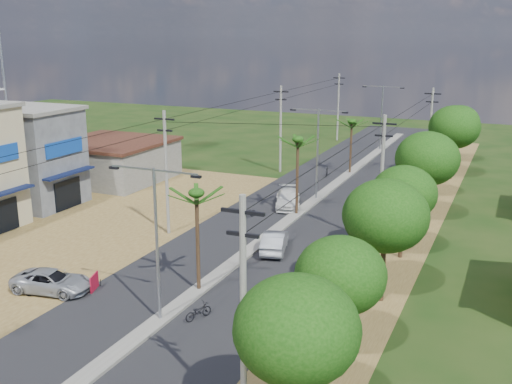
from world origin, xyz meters
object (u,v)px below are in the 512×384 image
car_silver_mid (275,242)px  car_parked_silver (52,282)px  car_white_far (288,199)px  car_parked_dark (52,282)px  roadside_sign (94,283)px  moto_rider_east (198,312)px

car_silver_mid → car_parked_silver: bearing=36.2°
car_white_far → car_parked_silver: bearing=-125.7°
car_parked_dark → car_silver_mid: bearing=-55.8°
car_white_far → roadside_sign: car_white_far is taller
car_silver_mid → roadside_sign: bearing=40.1°
car_silver_mid → car_parked_dark: car_silver_mid is taller
car_white_far → moto_rider_east: (3.16, -20.97, -0.28)m
car_silver_mid → car_parked_dark: bearing=36.3°
car_parked_dark → roadside_sign: (2.00, 1.22, -0.16)m
car_white_far → car_parked_dark: car_white_far is taller
roadside_sign → car_white_far: bearing=60.8°
car_white_far → moto_rider_east: 21.21m
car_parked_silver → car_silver_mid: bearing=-48.7°
car_silver_mid → car_white_far: size_ratio=0.87×
car_silver_mid → roadside_sign: size_ratio=3.73×
car_silver_mid → moto_rider_east: 10.69m
car_silver_mid → car_white_far: 10.71m
car_silver_mid → car_parked_silver: 14.31m
car_silver_mid → moto_rider_east: (0.16, -10.69, -0.27)m
car_silver_mid → car_white_far: bearing=-88.5°
car_parked_silver → car_white_far: bearing=-25.3°
car_silver_mid → moto_rider_east: car_silver_mid is taller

